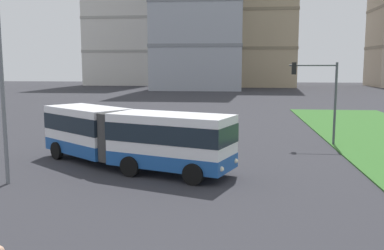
% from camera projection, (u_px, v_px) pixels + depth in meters
% --- Properties ---
extents(articulated_bus, '(11.40, 7.74, 3.00)m').
position_uv_depth(articulated_bus, '(128.00, 136.00, 22.44)').
color(articulated_bus, white).
rests_on(articulated_bus, ground).
extents(traffic_light_far_right, '(3.15, 0.28, 5.54)m').
position_uv_depth(traffic_light_far_right, '(320.00, 89.00, 28.35)').
color(traffic_light_far_right, '#474C51').
rests_on(traffic_light_far_right, ground).
extents(streetlight_left, '(0.70, 0.28, 9.19)m').
position_uv_depth(streetlight_left, '(1.00, 72.00, 18.78)').
color(streetlight_left, slate).
rests_on(streetlight_left, ground).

